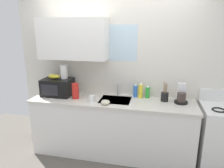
# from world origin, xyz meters

# --- Properties ---
(kitchen_wall_assembly) EXTENTS (3.24, 0.42, 2.50)m
(kitchen_wall_assembly) POSITION_xyz_m (-0.13, 0.31, 1.36)
(kitchen_wall_assembly) COLOR silver
(kitchen_wall_assembly) RESTS_ON ground
(counter_unit) EXTENTS (2.47, 0.63, 0.90)m
(counter_unit) POSITION_xyz_m (0.00, 0.00, 0.46)
(counter_unit) COLOR white
(counter_unit) RESTS_ON ground
(sink_faucet) EXTENTS (0.03, 0.03, 0.18)m
(sink_faucet) POSITION_xyz_m (0.05, 0.24, 0.99)
(sink_faucet) COLOR #B2B5BA
(sink_faucet) RESTS_ON counter_unit
(stove_range) EXTENTS (0.60, 0.60, 1.08)m
(stove_range) POSITION_xyz_m (1.58, 0.00, 0.46)
(stove_range) COLOR white
(stove_range) RESTS_ON ground
(microwave) EXTENTS (0.46, 0.35, 0.27)m
(microwave) POSITION_xyz_m (-0.90, 0.05, 1.04)
(microwave) COLOR black
(microwave) RESTS_ON counter_unit
(banana_bunch) EXTENTS (0.20, 0.11, 0.07)m
(banana_bunch) POSITION_xyz_m (-0.95, 0.05, 1.20)
(banana_bunch) COLOR gold
(banana_bunch) RESTS_ON microwave
(paper_towel_roll) EXTENTS (0.11, 0.11, 0.22)m
(paper_towel_roll) POSITION_xyz_m (-0.80, 0.10, 1.28)
(paper_towel_roll) COLOR white
(paper_towel_roll) RESTS_ON microwave
(coffee_maker) EXTENTS (0.19, 0.21, 0.28)m
(coffee_maker) POSITION_xyz_m (1.00, 0.11, 1.00)
(coffee_maker) COLOR black
(coffee_maker) RESTS_ON counter_unit
(dish_soap_bottle_blue) EXTENTS (0.06, 0.06, 0.22)m
(dish_soap_bottle_blue) POSITION_xyz_m (0.33, 0.22, 1.01)
(dish_soap_bottle_blue) COLOR blue
(dish_soap_bottle_blue) RESTS_ON counter_unit
(dish_soap_bottle_yellow) EXTENTS (0.06, 0.06, 0.25)m
(dish_soap_bottle_yellow) POSITION_xyz_m (0.41, 0.19, 1.02)
(dish_soap_bottle_yellow) COLOR yellow
(dish_soap_bottle_yellow) RESTS_ON counter_unit
(dish_soap_bottle_green) EXTENTS (0.06, 0.06, 0.21)m
(dish_soap_bottle_green) POSITION_xyz_m (0.52, 0.22, 1.00)
(dish_soap_bottle_green) COLOR green
(dish_soap_bottle_green) RESTS_ON counter_unit
(cereal_canister) EXTENTS (0.10, 0.10, 0.24)m
(cereal_canister) POSITION_xyz_m (-0.56, -0.05, 1.02)
(cereal_canister) COLOR red
(cereal_canister) RESTS_ON counter_unit
(mug_white) EXTENTS (0.08, 0.08, 0.09)m
(mug_white) POSITION_xyz_m (-0.27, -0.14, 0.95)
(mug_white) COLOR white
(mug_white) RESTS_ON counter_unit
(utensil_crock) EXTENTS (0.11, 0.11, 0.29)m
(utensil_crock) POSITION_xyz_m (0.77, 0.12, 0.97)
(utensil_crock) COLOR black
(utensil_crock) RESTS_ON counter_unit
(small_bowl) EXTENTS (0.13, 0.13, 0.06)m
(small_bowl) POSITION_xyz_m (-0.05, -0.20, 0.93)
(small_bowl) COLOR beige
(small_bowl) RESTS_ON counter_unit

